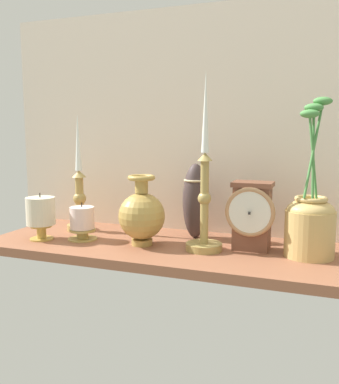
% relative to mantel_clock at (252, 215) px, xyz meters
% --- Properties ---
extents(ground_plane, '(1.00, 0.36, 0.02)m').
position_rel_mantel_clock_xyz_m(ground_plane, '(-0.20, -0.02, -0.10)').
color(ground_plane, brown).
extents(back_wall, '(1.20, 0.02, 0.65)m').
position_rel_mantel_clock_xyz_m(back_wall, '(-0.20, 0.16, 0.23)').
color(back_wall, beige).
rests_on(back_wall, ground_plane).
extents(mantel_clock, '(0.12, 0.09, 0.17)m').
position_rel_mantel_clock_xyz_m(mantel_clock, '(0.00, 0.00, 0.00)').
color(mantel_clock, brown).
rests_on(mantel_clock, ground_plane).
extents(candlestick_tall_left, '(0.08, 0.08, 0.35)m').
position_rel_mantel_clock_xyz_m(candlestick_tall_left, '(-0.52, 0.04, 0.02)').
color(candlestick_tall_left, '#A88C49').
rests_on(candlestick_tall_left, ground_plane).
extents(candlestick_tall_center, '(0.09, 0.09, 0.44)m').
position_rel_mantel_clock_xyz_m(candlestick_tall_center, '(-0.11, -0.04, 0.04)').
color(candlestick_tall_center, '#A38B4A').
rests_on(candlestick_tall_center, ground_plane).
extents(brass_vase_bulbous, '(0.12, 0.12, 0.18)m').
position_rel_mantel_clock_xyz_m(brass_vase_bulbous, '(-0.28, -0.05, -0.01)').
color(brass_vase_bulbous, '#AE8C43').
rests_on(brass_vase_bulbous, ground_plane).
extents(brass_vase_jar, '(0.12, 0.12, 0.38)m').
position_rel_mantel_clock_xyz_m(brass_vase_jar, '(0.14, -0.01, -0.00)').
color(brass_vase_jar, tan).
rests_on(brass_vase_jar, ground_plane).
extents(pillar_candle_front, '(0.08, 0.08, 0.10)m').
position_rel_mantel_clock_xyz_m(pillar_candle_front, '(-0.45, -0.06, -0.04)').
color(pillar_candle_front, tan).
rests_on(pillar_candle_front, ground_plane).
extents(pillar_candle_near_clock, '(0.08, 0.08, 0.13)m').
position_rel_mantel_clock_xyz_m(pillar_candle_near_clock, '(-0.56, -0.10, -0.02)').
color(pillar_candle_near_clock, gold).
rests_on(pillar_candle_near_clock, ground_plane).
extents(tall_ceramic_vase, '(0.07, 0.07, 0.21)m').
position_rel_mantel_clock_xyz_m(tall_ceramic_vase, '(-0.17, 0.07, 0.02)').
color(tall_ceramic_vase, '#3E3030').
rests_on(tall_ceramic_vase, ground_plane).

